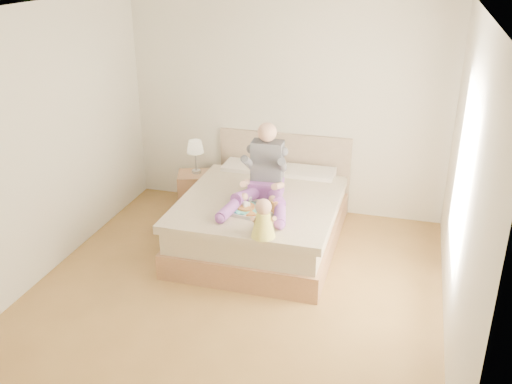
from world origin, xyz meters
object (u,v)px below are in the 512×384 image
(adult, at_px, (264,178))
(tray, at_px, (255,209))
(bed, at_px, (264,216))
(baby, at_px, (263,221))
(nightstand, at_px, (196,193))

(adult, xyz_separation_m, tray, (-0.01, -0.34, -0.22))
(bed, bearing_deg, adult, -76.33)
(baby, bearing_deg, adult, 87.10)
(tray, distance_m, baby, 0.55)
(adult, relative_size, tray, 1.87)
(bed, distance_m, baby, 1.14)
(tray, relative_size, baby, 1.42)
(adult, xyz_separation_m, baby, (0.22, -0.83, -0.09))
(bed, xyz_separation_m, baby, (0.26, -1.01, 0.45))
(nightstand, height_order, adult, adult)
(nightstand, xyz_separation_m, tray, (1.08, -1.04, 0.38))
(bed, bearing_deg, tray, -85.96)
(bed, xyz_separation_m, adult, (0.04, -0.18, 0.54))
(bed, relative_size, nightstand, 4.12)
(bed, height_order, nightstand, bed)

